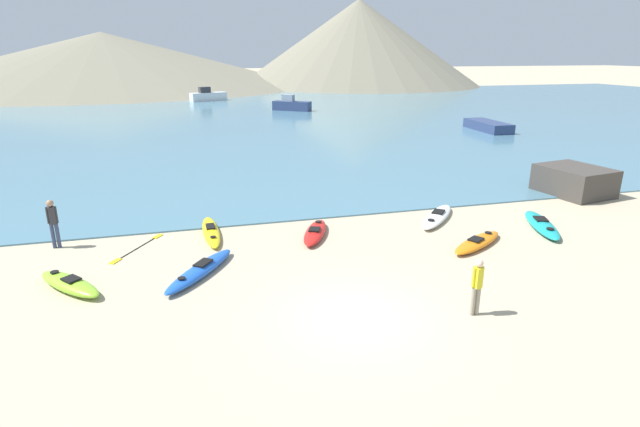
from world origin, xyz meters
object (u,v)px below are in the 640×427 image
(moored_boat_0, at_px, (291,105))
(moored_boat_1, at_px, (488,126))
(kayak_on_sand_1, at_px, (542,225))
(kayak_on_sand_6, at_px, (211,231))
(kayak_on_sand_5, at_px, (315,232))
(person_near_waterline, at_px, (53,221))
(moored_boat_2, at_px, (208,96))
(kayak_on_sand_4, at_px, (477,242))
(kayak_on_sand_3, at_px, (200,270))
(kayak_on_sand_2, at_px, (69,284))
(loose_paddle, at_px, (138,248))
(kayak_on_sand_0, at_px, (437,216))
(shoreline_rock, at_px, (574,181))
(person_near_foreground, at_px, (477,283))

(moored_boat_0, height_order, moored_boat_1, moored_boat_0)
(kayak_on_sand_1, distance_m, kayak_on_sand_6, 12.36)
(kayak_on_sand_5, height_order, person_near_waterline, person_near_waterline)
(moored_boat_1, xyz_separation_m, moored_boat_2, (-21.18, 33.36, 0.26))
(kayak_on_sand_4, bearing_deg, moored_boat_0, 86.69)
(kayak_on_sand_4, height_order, moored_boat_2, moored_boat_2)
(kayak_on_sand_4, distance_m, kayak_on_sand_6, 9.45)
(person_near_waterline, relative_size, moored_boat_0, 0.40)
(kayak_on_sand_5, distance_m, kayak_on_sand_6, 3.80)
(kayak_on_sand_3, bearing_deg, person_near_waterline, 142.77)
(kayak_on_sand_2, relative_size, kayak_on_sand_6, 0.72)
(kayak_on_sand_3, distance_m, loose_paddle, 3.36)
(kayak_on_sand_2, height_order, kayak_on_sand_4, kayak_on_sand_2)
(loose_paddle, bearing_deg, kayak_on_sand_0, 0.50)
(kayak_on_sand_1, distance_m, moored_boat_0, 40.82)
(kayak_on_sand_1, height_order, loose_paddle, kayak_on_sand_1)
(kayak_on_sand_4, relative_size, person_near_waterline, 1.66)
(kayak_on_sand_1, distance_m, shoreline_rock, 5.93)
(moored_boat_1, relative_size, loose_paddle, 2.10)
(kayak_on_sand_6, relative_size, shoreline_rock, 1.16)
(kayak_on_sand_4, bearing_deg, moored_boat_2, 96.05)
(person_near_waterline, relative_size, moored_boat_2, 0.34)
(loose_paddle, bearing_deg, kayak_on_sand_1, -7.34)
(moored_boat_2, bearing_deg, loose_paddle, -95.65)
(moored_boat_2, bearing_deg, moored_boat_0, -59.96)
(kayak_on_sand_0, distance_m, moored_boat_1, 25.09)
(kayak_on_sand_1, height_order, person_near_foreground, person_near_foreground)
(kayak_on_sand_2, bearing_deg, moored_boat_1, 39.09)
(kayak_on_sand_0, xyz_separation_m, moored_boat_2, (-5.98, 53.32, 0.57))
(kayak_on_sand_2, relative_size, moored_boat_1, 0.47)
(kayak_on_sand_2, height_order, moored_boat_2, moored_boat_2)
(kayak_on_sand_4, relative_size, person_near_foreground, 1.85)
(kayak_on_sand_0, distance_m, shoreline_rock, 8.12)
(kayak_on_sand_6, xyz_separation_m, shoreline_rock, (16.69, 1.12, 0.52))
(kayak_on_sand_2, bearing_deg, shoreline_rock, 12.43)
(kayak_on_sand_2, xyz_separation_m, kayak_on_sand_3, (3.58, 0.03, -0.02))
(kayak_on_sand_3, xyz_separation_m, person_near_waterline, (-4.63, 3.52, 0.82))
(person_near_foreground, distance_m, person_near_waterline, 13.66)
(kayak_on_sand_0, relative_size, loose_paddle, 1.22)
(kayak_on_sand_1, distance_m, person_near_foreground, 7.89)
(kayak_on_sand_4, height_order, moored_boat_1, moored_boat_1)
(person_near_foreground, xyz_separation_m, shoreline_rock, (10.59, 8.80, -0.23))
(kayak_on_sand_1, height_order, moored_boat_1, moored_boat_1)
(person_near_foreground, xyz_separation_m, moored_boat_1, (17.89, 27.02, -0.43))
(moored_boat_2, bearing_deg, kayak_on_sand_3, -93.37)
(kayak_on_sand_5, bearing_deg, person_near_waterline, 172.02)
(kayak_on_sand_0, distance_m, person_near_foreground, 7.59)
(kayak_on_sand_0, distance_m, loose_paddle, 11.27)
(moored_boat_1, bearing_deg, moored_boat_0, 124.16)
(shoreline_rock, bearing_deg, kayak_on_sand_4, -149.53)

